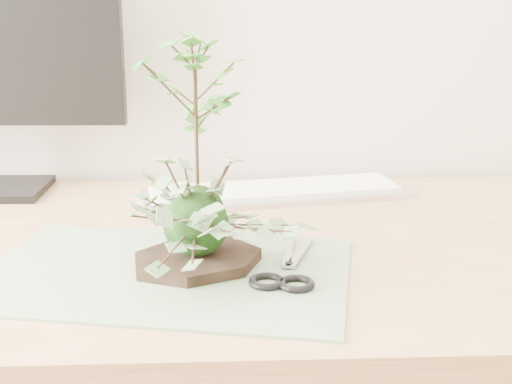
{
  "coord_description": "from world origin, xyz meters",
  "views": [
    {
      "loc": [
        -0.04,
        0.25,
        1.1
      ],
      "look_at": [
        0.0,
        1.14,
        0.84
      ],
      "focal_mm": 50.0,
      "sensor_mm": 36.0,
      "label": 1
    }
  ],
  "objects_px": {
    "ivy_kokedama": "(195,194)",
    "keyboard": "(275,192)",
    "maple_kokedama": "(195,83)",
    "desk": "(239,296)"
  },
  "relations": [
    {
      "from": "desk",
      "to": "maple_kokedama",
      "type": "height_order",
      "value": "maple_kokedama"
    },
    {
      "from": "desk",
      "to": "keyboard",
      "type": "bearing_deg",
      "value": 72.93
    },
    {
      "from": "ivy_kokedama",
      "to": "keyboard",
      "type": "xyz_separation_m",
      "value": [
        0.13,
        0.33,
        -0.09
      ]
    },
    {
      "from": "desk",
      "to": "maple_kokedama",
      "type": "distance_m",
      "value": 0.32
    },
    {
      "from": "ivy_kokedama",
      "to": "desk",
      "type": "bearing_deg",
      "value": 61.06
    },
    {
      "from": "ivy_kokedama",
      "to": "maple_kokedama",
      "type": "height_order",
      "value": "maple_kokedama"
    },
    {
      "from": "keyboard",
      "to": "desk",
      "type": "bearing_deg",
      "value": -117.67
    },
    {
      "from": "ivy_kokedama",
      "to": "keyboard",
      "type": "distance_m",
      "value": 0.36
    },
    {
      "from": "maple_kokedama",
      "to": "keyboard",
      "type": "xyz_separation_m",
      "value": [
        0.13,
        0.2,
        -0.22
      ]
    },
    {
      "from": "ivy_kokedama",
      "to": "maple_kokedama",
      "type": "xyz_separation_m",
      "value": [
        -0.0,
        0.13,
        0.13
      ]
    }
  ]
}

